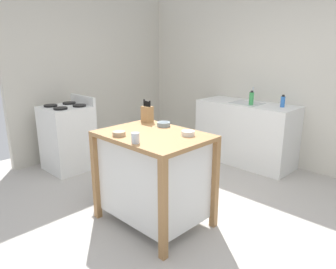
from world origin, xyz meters
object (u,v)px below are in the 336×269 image
object	(u,v)px
kitchen_island	(154,174)
stove	(68,138)
trash_bin	(113,171)
drinking_cup	(135,138)
bowl_stoneware_deep	(119,133)
bottle_dish_soap	(251,98)
bottle_spray_cleaner	(283,101)
sink_faucet	(253,94)
bowl_ceramic_small	(164,124)
knife_block	(147,114)
bowl_ceramic_wide	(188,133)

from	to	relation	value
kitchen_island	stove	world-z (taller)	stove
trash_bin	stove	size ratio (longest dim) A/B	0.61
kitchen_island	drinking_cup	size ratio (longest dim) A/B	11.18
bowl_stoneware_deep	bottle_dish_soap	bearing A→B (deg)	89.59
bottle_dish_soap	trash_bin	bearing A→B (deg)	-106.72
bottle_dish_soap	bottle_spray_cleaner	bearing A→B (deg)	19.75
drinking_cup	sink_faucet	world-z (taller)	sink_faucet
bowl_stoneware_deep	drinking_cup	bearing A→B (deg)	-8.42
sink_faucet	bottle_dish_soap	xyz separation A→B (m)	(0.11, -0.23, -0.02)
bottle_spray_cleaner	stove	bearing A→B (deg)	-136.64
stove	bottle_spray_cleaner	bearing A→B (deg)	43.36
bowl_ceramic_small	drinking_cup	bearing A→B (deg)	-67.49
knife_block	bottle_dish_soap	world-z (taller)	knife_block
drinking_cup	stove	world-z (taller)	stove
knife_block	stove	xyz separation A→B (m)	(-1.53, -0.14, -0.55)
sink_faucet	bottle_spray_cleaner	bearing A→B (deg)	-10.08
drinking_cup	bowl_ceramic_wide	bearing A→B (deg)	71.38
sink_faucet	stove	xyz separation A→B (m)	(-1.66, -2.13, -0.56)
stove	bowl_stoneware_deep	bearing A→B (deg)	-13.23
bottle_spray_cleaner	stove	distance (m)	3.02
sink_faucet	kitchen_island	bearing A→B (deg)	-83.37
knife_block	sink_faucet	world-z (taller)	knife_block
knife_block	bowl_ceramic_wide	bearing A→B (deg)	-8.59
bottle_dish_soap	bowl_ceramic_wide	bearing A→B (deg)	-77.02
drinking_cup	stove	xyz separation A→B (m)	(-2.03, 0.45, -0.51)
bowl_ceramic_wide	drinking_cup	distance (m)	0.52
kitchen_island	knife_block	bearing A→B (deg)	144.39
bowl_ceramic_small	trash_bin	world-z (taller)	bowl_ceramic_small
bowl_stoneware_deep	kitchen_island	bearing A→B (deg)	57.91
trash_bin	sink_faucet	xyz separation A→B (m)	(0.48, 2.22, 0.70)
knife_block	bowl_stoneware_deep	size ratio (longest dim) A/B	2.03
kitchen_island	stove	distance (m)	1.93
knife_block	drinking_cup	xyz separation A→B (m)	(0.50, -0.59, -0.05)
bottle_dish_soap	bottle_spray_cleaner	xyz separation A→B (m)	(0.40, 0.14, -0.02)
trash_bin	bottle_spray_cleaner	xyz separation A→B (m)	(0.99, 2.13, 0.67)
knife_block	bowl_ceramic_small	world-z (taller)	knife_block
bottle_spray_cleaner	sink_faucet	bearing A→B (deg)	169.92
knife_block	bottle_dish_soap	bearing A→B (deg)	82.34
trash_bin	bottle_dish_soap	size ratio (longest dim) A/B	3.16
kitchen_island	trash_bin	bearing A→B (deg)	175.74
bottle_dish_soap	bowl_ceramic_small	bearing A→B (deg)	-89.12
trash_bin	bottle_dish_soap	xyz separation A→B (m)	(0.60, 1.99, 0.68)
stove	knife_block	bearing A→B (deg)	5.10
knife_block	bowl_ceramic_small	size ratio (longest dim) A/B	1.82
kitchen_island	stove	xyz separation A→B (m)	(-1.92, 0.14, -0.05)
sink_faucet	bottle_spray_cleaner	distance (m)	0.52
bottle_spray_cleaner	bowl_ceramic_small	bearing A→B (deg)	-100.85
stove	bowl_ceramic_wide	bearing A→B (deg)	0.93
sink_faucet	drinking_cup	bearing A→B (deg)	-81.70
bowl_ceramic_wide	bottle_spray_cleaner	world-z (taller)	bottle_spray_cleaner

